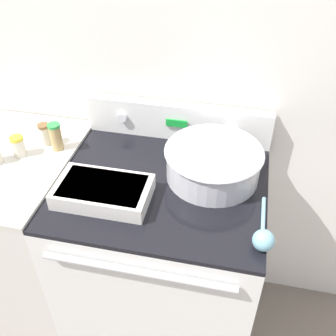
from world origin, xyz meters
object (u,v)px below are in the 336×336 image
Objects in this scene: mixing_bowl at (213,162)px; casserole_dish at (103,191)px; ladle at (263,238)px; spice_jar_green_cap at (56,137)px; spice_jar_brown_cap at (45,134)px; spice_jar_yellow_cap at (18,146)px.

mixing_bowl reaches higher than casserole_dish.
ladle is 2.20× the size of spice_jar_green_cap.
spice_jar_green_cap is at bearing 140.27° from casserole_dish.
spice_jar_green_cap is at bearing -20.13° from spice_jar_brown_cap.
mixing_bowl is 3.88× the size of spice_jar_brown_cap.
spice_jar_green_cap reaches higher than ladle.
casserole_dish is 0.43m from spice_jar_brown_cap.
casserole_dish is at bearing -36.81° from spice_jar_brown_cap.
mixing_bowl reaches higher than ladle.
spice_jar_brown_cap reaches higher than casserole_dish.
mixing_bowl is at bearing 29.19° from casserole_dish.
spice_jar_yellow_cap is (-0.77, -0.04, -0.01)m from mixing_bowl.
mixing_bowl is 3.11× the size of spice_jar_green_cap.
casserole_dish is 2.82× the size of spice_jar_green_cap.
mixing_bowl reaches higher than spice_jar_yellow_cap.
spice_jar_brown_cap is at bearing 143.19° from casserole_dish.
spice_jar_green_cap is (-0.84, 0.33, 0.04)m from ladle.
spice_jar_green_cap is at bearing 177.38° from mixing_bowl.
casserole_dish is at bearing -39.73° from spice_jar_green_cap.
ladle is 0.97m from spice_jar_brown_cap.
spice_jar_brown_cap is at bearing 158.54° from ladle.
spice_jar_green_cap is 0.15m from spice_jar_yellow_cap.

